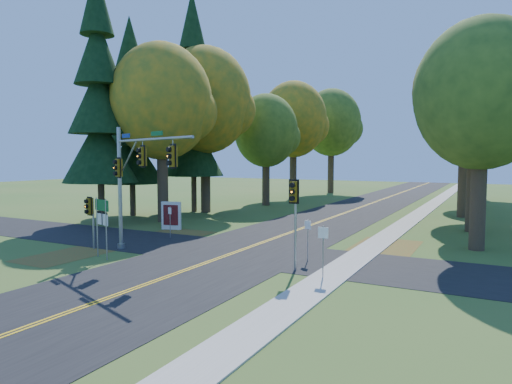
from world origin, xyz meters
The scene contains 30 objects.
ground centered at (0.00, 0.00, 0.00)m, with size 160.00×160.00×0.00m, color #325A1F.
road_main centered at (0.00, 0.00, 0.01)m, with size 8.00×160.00×0.02m, color black.
road_cross centered at (0.00, 2.00, 0.01)m, with size 60.00×6.00×0.02m, color black.
centerline_left centered at (-0.10, 0.00, 0.03)m, with size 0.10×160.00×0.01m, color gold.
centerline_right centered at (0.10, 0.00, 0.03)m, with size 0.10×160.00×0.01m, color gold.
sidewalk_east centered at (6.20, 0.00, 0.03)m, with size 1.60×160.00×0.06m, color #9E998E.
leaf_patch_w_near centered at (-6.50, 4.00, 0.01)m, with size 4.00×6.00×0.00m, color brown.
leaf_patch_e centered at (6.80, 6.00, 0.01)m, with size 3.50×8.00×0.00m, color brown.
leaf_patch_w_far centered at (-7.50, -3.00, 0.01)m, with size 3.00×5.00×0.00m, color brown.
tree_w_a centered at (-11.13, 9.38, 9.49)m, with size 8.00×8.00×14.15m.
tree_e_a centered at (11.57, 8.77, 8.53)m, with size 7.20×7.20×12.73m.
tree_w_b centered at (-11.72, 16.29, 10.37)m, with size 8.60×8.60×15.38m.
tree_e_b centered at (10.97, 15.58, 8.90)m, with size 7.60×7.60×13.33m.
tree_w_c centered at (-9.54, 24.47, 7.94)m, with size 6.80×6.80×11.91m.
tree_e_c centered at (9.88, 23.69, 10.66)m, with size 8.80×8.80×15.79m.
tree_w_d centered at (-10.13, 33.18, 9.78)m, with size 8.20×8.20×14.56m.
tree_e_d centered at (9.26, 32.87, 8.24)m, with size 7.00×7.00×12.32m.
tree_w_e centered at (-8.92, 44.09, 10.07)m, with size 8.40×8.40×14.97m.
tree_e_e centered at (10.47, 43.58, 9.19)m, with size 7.80×7.80×13.74m.
pine_a centered at (-14.50, 6.00, 9.18)m, with size 5.60×5.60×19.48m.
pine_b centered at (-16.00, 11.00, 8.16)m, with size 5.60×5.60×17.31m.
pine_c centered at (-13.00, 16.00, 9.69)m, with size 5.60×5.60×20.56m.
traffic_mast centered at (-4.50, -1.07, 4.39)m, with size 7.10×2.80×6.82m.
east_signal_pole centered at (4.42, -0.53, 3.17)m, with size 0.48×0.56×4.18m.
ped_signal_pole centered at (-7.61, -1.30, 2.21)m, with size 0.47×0.54×2.97m.
route_sign_cluster centered at (-5.27, -2.65, 2.18)m, with size 1.39×0.48×3.09m.
info_kiosk centered at (-8.07, 6.41, 1.00)m, with size 1.45×0.56×2.00m.
reg_sign_e_north centered at (4.20, 1.73, 1.44)m, with size 0.38×0.18×2.10m.
reg_sign_e_south centered at (6.01, -1.11, 1.57)m, with size 0.44×0.08×2.29m.
reg_sign_w centered at (-5.99, 3.67, 1.39)m, with size 0.37×0.18×2.03m.
Camera 1 is at (12.46, -19.22, 5.15)m, focal length 32.00 mm.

